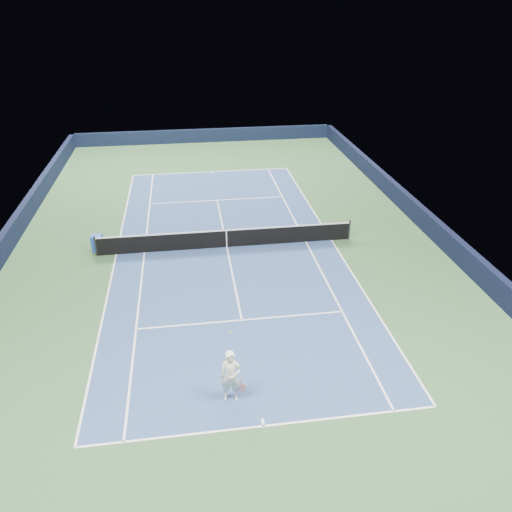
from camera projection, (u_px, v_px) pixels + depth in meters
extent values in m
plane|color=#2D522D|center=(227.00, 247.00, 25.33)|extent=(40.00, 40.00, 0.00)
cube|color=black|center=(205.00, 136.00, 42.34)|extent=(22.00, 0.35, 1.10)
cube|color=black|center=(430.00, 224.00, 26.45)|extent=(0.35, 40.00, 1.10)
cube|color=black|center=(0.00, 252.00, 23.69)|extent=(0.35, 40.00, 1.10)
cube|color=navy|center=(227.00, 247.00, 25.33)|extent=(10.97, 23.77, 0.01)
cube|color=white|center=(211.00, 172.00, 35.68)|extent=(10.97, 0.08, 0.00)
cube|color=white|center=(264.00, 426.00, 14.97)|extent=(10.97, 0.08, 0.00)
cube|color=white|center=(331.00, 240.00, 26.03)|extent=(0.08, 23.77, 0.00)
cube|color=white|center=(116.00, 254.00, 24.63)|extent=(0.08, 23.77, 0.00)
cube|color=white|center=(306.00, 242.00, 25.85)|extent=(0.08, 23.77, 0.00)
cube|color=white|center=(144.00, 252.00, 24.80)|extent=(0.08, 23.77, 0.00)
cube|color=white|center=(217.00, 200.00, 30.90)|extent=(8.23, 0.08, 0.00)
cube|color=white|center=(242.00, 320.00, 19.75)|extent=(8.23, 0.08, 0.00)
cube|color=white|center=(227.00, 247.00, 25.33)|extent=(0.08, 12.80, 0.00)
cube|color=white|center=(211.00, 172.00, 35.55)|extent=(0.08, 0.30, 0.00)
cube|color=white|center=(263.00, 422.00, 15.11)|extent=(0.08, 0.30, 0.00)
cylinder|color=black|center=(96.00, 246.00, 24.26)|extent=(0.10, 0.10, 1.07)
cylinder|color=black|center=(349.00, 230.00, 25.89)|extent=(0.10, 0.10, 1.07)
cube|color=black|center=(227.00, 239.00, 25.12)|extent=(12.80, 0.03, 0.91)
cube|color=white|center=(226.00, 230.00, 24.88)|extent=(12.80, 0.04, 0.06)
cube|color=white|center=(227.00, 239.00, 25.12)|extent=(0.05, 0.04, 0.91)
cube|color=blue|center=(97.00, 243.00, 24.80)|extent=(0.57, 0.53, 0.84)
cube|color=silver|center=(103.00, 242.00, 24.82)|extent=(0.03, 0.37, 0.37)
imported|color=white|center=(231.00, 376.00, 15.55)|extent=(0.73, 0.53, 1.85)
cylinder|color=#CE85A1|center=(241.00, 382.00, 15.66)|extent=(0.03, 0.03, 0.31)
cylinder|color=black|center=(242.00, 388.00, 15.77)|extent=(0.31, 0.02, 0.31)
cylinder|color=#C47F8E|center=(242.00, 388.00, 15.77)|extent=(0.33, 0.03, 0.33)
sphere|color=yellow|center=(230.00, 333.00, 16.00)|extent=(0.07, 0.07, 0.07)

